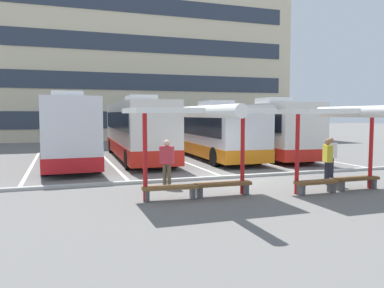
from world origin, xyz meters
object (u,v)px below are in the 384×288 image
Objects in this scene: bench_0 at (170,189)px; waiting_shelter_1 at (342,113)px; coach_bus_1 at (137,130)px; waiting_passenger_0 at (331,154)px; waiting_shelter_0 at (199,113)px; bench_2 at (317,184)px; coach_bus_0 at (66,131)px; waiting_passenger_1 at (167,160)px; bench_3 at (356,180)px; coach_bus_3 at (264,129)px; coach_bus_2 at (207,131)px; waiting_passenger_2 at (328,158)px; bench_1 at (223,186)px.

bench_0 is 6.34m from waiting_shelter_1.
coach_bus_1 reaches higher than waiting_passenger_0.
waiting_shelter_0 is 2.56× the size of bench_0.
coach_bus_1 reaches higher than bench_0.
waiting_shelter_1 is 2.55m from bench_2.
coach_bus_0 is 8.88m from waiting_passenger_1.
bench_3 is (9.64, -10.81, -1.46)m from coach_bus_0.
coach_bus_0 is 13.42m from waiting_passenger_0.
coach_bus_3 is 2.44× the size of waiting_shelter_0.
waiting_passenger_1 is (3.38, -8.18, -0.78)m from coach_bus_0.
coach_bus_3 is at bearing -15.20° from coach_bus_2.
waiting_passenger_2 reaches higher than waiting_passenger_0.
waiting_passenger_0 is (1.78, 2.72, -1.73)m from waiting_shelter_1.
bench_3 is 0.97× the size of waiting_passenger_1.
coach_bus_0 is at bearing -166.46° from coach_bus_1.
coach_bus_3 reaches higher than waiting_shelter_0.
coach_bus_3 is 2.48× the size of waiting_shelter_1.
bench_0 is at bearing -165.49° from waiting_passenger_0.
bench_2 is at bearing -110.72° from coach_bus_3.
bench_2 is at bearing -93.15° from coach_bus_2.
bench_0 is (-1.10, -11.23, -1.39)m from coach_bus_1.
coach_bus_2 is 12.60m from bench_0.
coach_bus_0 reaches higher than waiting_shelter_1.
waiting_shelter_0 reaches higher than waiting_passenger_0.
coach_bus_0 is at bearing 134.06° from waiting_passenger_2.
coach_bus_1 is at bearing 86.03° from waiting_passenger_1.
bench_2 is at bearing -31.86° from waiting_passenger_1.
waiting_shelter_0 is 7.24m from waiting_passenger_0.
waiting_passenger_2 is (0.57, 1.39, -1.69)m from waiting_shelter_1.
coach_bus_1 is at bearing 173.20° from coach_bus_3.
bench_0 is at bearing -95.58° from coach_bus_1.
waiting_shelter_0 is 2.68× the size of waiting_passenger_0.
bench_3 is (6.72, -0.55, -0.00)m from bench_0.
bench_3 is (0.90, 0.21, -2.38)m from waiting_shelter_1.
coach_bus_1 reaches higher than bench_1.
bench_2 is at bearing -137.96° from waiting_passenger_2.
coach_bus_2 is 7.04× the size of bench_0.
coach_bus_3 is 6.24× the size of bench_0.
waiting_passenger_1 is (-0.44, 2.22, -1.70)m from waiting_shelter_0.
waiting_shelter_0 is at bearing 172.86° from waiting_shelter_1.
coach_bus_3 is 6.35× the size of waiting_passenger_1.
bench_3 is at bearing 4.62° from bench_2.
waiting_passenger_0 is at bearing -100.01° from coach_bus_3.
bench_3 is (5.82, -0.41, -2.38)m from waiting_shelter_0.
bench_2 is (4.02, -0.56, -2.39)m from waiting_shelter_0.
bench_1 and bench_3 have the same top height.
waiting_passenger_1 reaches higher than bench_0.
coach_bus_0 is 2.48× the size of waiting_shelter_1.
waiting_shelter_0 reaches higher than bench_0.
waiting_shelter_0 is 4.96m from waiting_shelter_1.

